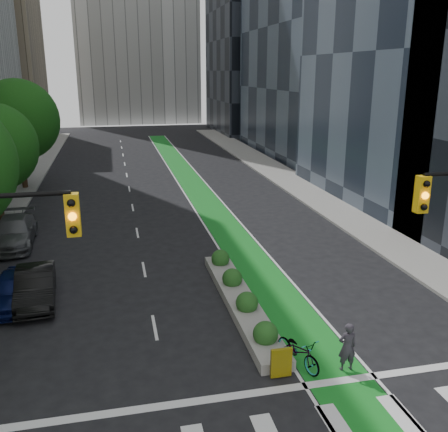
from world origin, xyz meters
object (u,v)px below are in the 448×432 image
bicycle (298,351)px  parked_car_left_far (14,232)px  median_planter (240,298)px  parked_car_left_mid (35,286)px  cyclist (347,347)px  parked_car_left_near (13,289)px

bicycle → parked_car_left_far: parked_car_left_far is taller
median_planter → parked_car_left_mid: parked_car_left_mid is taller
parked_car_left_mid → parked_car_left_far: parked_car_left_far is taller
cyclist → bicycle: bearing=-21.8°
parked_car_left_far → median_planter: bearing=-45.8°
cyclist → parked_car_left_near: (-11.61, 7.53, -0.16)m
bicycle → parked_car_left_mid: size_ratio=0.47×
median_planter → parked_car_left_mid: (-8.44, 2.30, 0.36)m
parked_car_left_near → parked_car_left_mid: size_ratio=0.92×
median_planter → parked_car_left_near: size_ratio=2.50×
median_planter → parked_car_left_far: (-10.62, 10.24, 0.41)m
parked_car_left_mid → median_planter: bearing=-20.1°
median_planter → bicycle: bearing=-80.3°
median_planter → parked_car_left_near: bearing=166.5°
median_planter → cyclist: bearing=-66.9°
cyclist → parked_car_left_near: size_ratio=0.42×
median_planter → parked_car_left_mid: bearing=164.8°
bicycle → cyclist: 1.60m
bicycle → parked_car_left_far: size_ratio=0.38×
bicycle → parked_car_left_near: (-10.15, 6.93, 0.15)m
parked_car_left_near → bicycle: bearing=-32.4°
parked_car_left_near → parked_car_left_far: (-1.27, 7.99, 0.09)m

